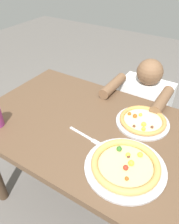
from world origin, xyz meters
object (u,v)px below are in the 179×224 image
at_px(pizza_far, 143,121).
at_px(diner_seated, 141,118).
at_px(pizza_near, 125,165).
at_px(fork, 86,136).

distance_m(pizza_far, diner_seated, 0.59).
xyz_separation_m(pizza_near, fork, (-0.27, 0.08, -0.02)).
xyz_separation_m(pizza_near, diner_seated, (-0.19, 0.80, -0.35)).
relative_size(pizza_far, fork, 1.48).
bearing_deg(diner_seated, fork, -95.87).
height_order(pizza_near, pizza_far, same).
distance_m(pizza_far, fork, 0.34).
bearing_deg(fork, pizza_near, -16.82).
xyz_separation_m(pizza_far, fork, (-0.21, -0.26, -0.02)).
height_order(pizza_far, fork, pizza_far).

